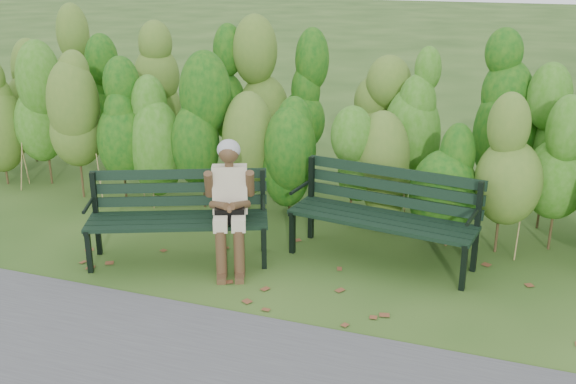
% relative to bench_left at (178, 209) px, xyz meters
% --- Properties ---
extents(ground, '(80.00, 80.00, 0.00)m').
position_rel_bench_left_xyz_m(ground, '(1.10, 0.04, -0.55)').
color(ground, '#244515').
extents(hedge_band, '(11.04, 1.67, 2.42)m').
position_rel_bench_left_xyz_m(hedge_band, '(1.10, 1.90, 0.70)').
color(hedge_band, '#47381E').
rests_on(hedge_band, ground).
extents(leaf_litter, '(5.79, 1.98, 0.01)m').
position_rel_bench_left_xyz_m(leaf_litter, '(1.58, 0.10, -0.55)').
color(leaf_litter, brown).
rests_on(leaf_litter, ground).
extents(bench_left, '(1.97, 1.28, 0.94)m').
position_rel_bench_left_xyz_m(bench_left, '(0.00, 0.00, 0.00)').
color(bench_left, black).
rests_on(bench_left, ground).
extents(bench_right, '(2.03, 0.91, 0.98)m').
position_rel_bench_left_xyz_m(bench_right, '(2.08, 0.71, 0.02)').
color(bench_right, black).
rests_on(bench_right, ground).
extents(seated_woman, '(0.61, 0.81, 1.33)m').
position_rel_bench_left_xyz_m(seated_woman, '(0.58, 0.03, 0.20)').
color(seated_woman, beige).
rests_on(seated_woman, ground).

